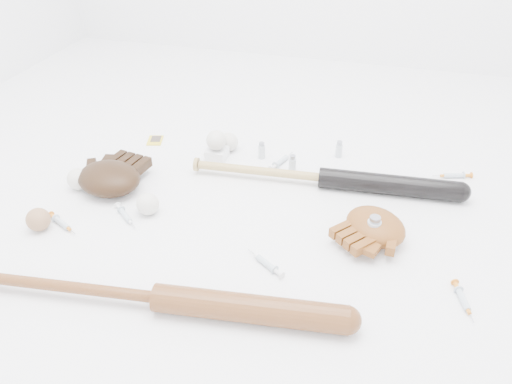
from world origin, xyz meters
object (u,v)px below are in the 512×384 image
(bat_wood, at_px, (159,298))
(pedestal, at_px, (217,154))
(glove_dark, at_px, (109,178))
(bat_dark, at_px, (322,178))

(bat_wood, bearing_deg, pedestal, 91.39)
(glove_dark, relative_size, pedestal, 3.54)
(bat_dark, relative_size, bat_wood, 0.97)
(bat_wood, relative_size, pedestal, 13.35)
(glove_dark, distance_m, pedestal, 0.42)
(bat_wood, height_order, pedestal, bat_wood)
(pedestal, bearing_deg, bat_wood, -82.05)
(bat_dark, height_order, glove_dark, glove_dark)
(bat_dark, bearing_deg, glove_dark, -167.19)
(bat_wood, relative_size, glove_dark, 3.77)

